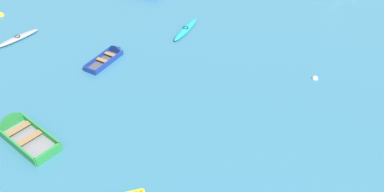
# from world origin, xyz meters

# --- Properties ---
(rowboat_green_midfield_left) EXTENTS (3.55, 3.70, 1.29)m
(rowboat_green_midfield_left) POSITION_xyz_m (-8.70, 21.91, 0.20)
(rowboat_green_midfield_left) COLOR gray
(rowboat_green_midfield_left) RESTS_ON ground_plane
(kayak_grey_near_left) EXTENTS (2.51, 2.36, 0.28)m
(kayak_grey_near_left) POSITION_xyz_m (-10.31, 30.63, 0.14)
(kayak_grey_near_left) COLOR gray
(kayak_grey_near_left) RESTS_ON ground_plane
(kayak_turquoise_near_camera) EXTENTS (2.11, 2.94, 0.30)m
(kayak_turquoise_near_camera) POSITION_xyz_m (0.42, 30.43, 0.14)
(kayak_turquoise_near_camera) COLOR teal
(kayak_turquoise_near_camera) RESTS_ON ground_plane
(rowboat_deep_blue_near_right) EXTENTS (2.44, 2.82, 0.83)m
(rowboat_deep_blue_near_right) POSITION_xyz_m (-4.32, 27.98, 0.15)
(rowboat_deep_blue_near_right) COLOR #4C4C51
(rowboat_deep_blue_near_right) RESTS_ON ground_plane
(mooring_buoy_central) EXTENTS (0.45, 0.45, 0.45)m
(mooring_buoy_central) POSITION_xyz_m (-12.15, 34.13, 0.00)
(mooring_buoy_central) COLOR yellow
(mooring_buoy_central) RESTS_ON ground_plane
(mooring_buoy_trailing) EXTENTS (0.34, 0.34, 0.34)m
(mooring_buoy_trailing) POSITION_xyz_m (7.07, 24.35, 0.00)
(mooring_buoy_trailing) COLOR silver
(mooring_buoy_trailing) RESTS_ON ground_plane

